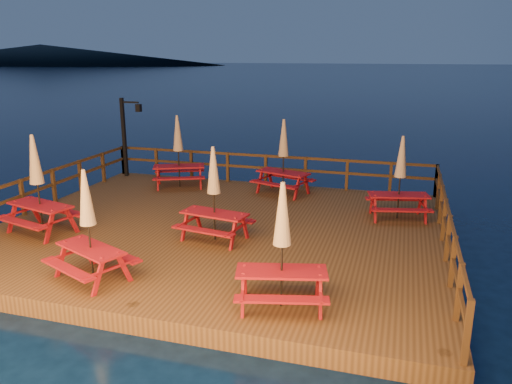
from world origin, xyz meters
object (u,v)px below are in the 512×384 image
Objects in this scene: picnic_table_1 at (178,150)px; picnic_table_2 at (283,156)px; lamp_post at (127,130)px; picnic_table_0 at (282,244)px.

picnic_table_2 is (3.77, 0.16, -0.01)m from picnic_table_1.
picnic_table_1 is at bearing -19.70° from lamp_post.
picnic_table_1 is 3.77m from picnic_table_2.
lamp_post is 2.72m from picnic_table_1.
lamp_post reaches higher than picnic_table_1.
picnic_table_2 is (6.29, -0.74, -0.48)m from lamp_post.
picnic_table_0 is 0.96× the size of picnic_table_2.
picnic_table_0 is 7.87m from picnic_table_2.
picnic_table_2 reaches higher than picnic_table_0.
lamp_post reaches higher than picnic_table_2.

